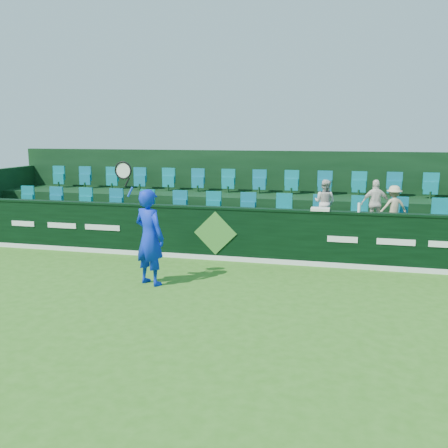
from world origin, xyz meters
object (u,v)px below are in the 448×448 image
(tennis_player, at_px, (149,237))
(spectator_right, at_px, (394,207))
(spectator_middle, at_px, (376,204))
(drinks_bottle, at_px, (359,207))
(spectator_left, at_px, (325,202))
(towel, at_px, (320,209))

(tennis_player, distance_m, spectator_right, 6.23)
(spectator_middle, bearing_deg, spectator_right, 171.26)
(tennis_player, height_order, spectator_middle, tennis_player)
(tennis_player, relative_size, drinks_bottle, 12.25)
(spectator_left, height_order, spectator_middle, spectator_middle)
(tennis_player, bearing_deg, spectator_middle, 36.44)
(tennis_player, xyz_separation_m, spectator_right, (5.15, 3.48, 0.31))
(spectator_middle, bearing_deg, tennis_player, 27.70)
(tennis_player, relative_size, spectator_middle, 2.20)
(tennis_player, relative_size, spectator_left, 2.25)
(spectator_left, xyz_separation_m, drinks_bottle, (0.84, -1.12, 0.07))
(tennis_player, bearing_deg, drinks_bottle, 28.85)
(spectator_right, bearing_deg, spectator_middle, -17.93)
(spectator_left, bearing_deg, towel, 110.78)
(tennis_player, distance_m, spectator_middle, 5.87)
(spectator_left, bearing_deg, spectator_middle, -156.47)
(drinks_bottle, bearing_deg, spectator_right, 52.31)
(towel, bearing_deg, spectator_left, 87.25)
(towel, bearing_deg, drinks_bottle, 0.00)
(spectator_middle, relative_size, towel, 2.78)
(spectator_middle, height_order, spectator_right, spectator_middle)
(spectator_left, relative_size, drinks_bottle, 5.45)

